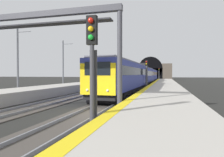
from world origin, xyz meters
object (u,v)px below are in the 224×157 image
(train_adjacent_platform, at_px, (126,75))
(railway_signal_near, at_px, (92,65))
(overhead_signal_gantry, at_px, (47,35))
(catenary_mast_near, at_px, (63,64))
(railway_signal_far, at_px, (159,73))
(catenary_mast_far, at_px, (18,61))
(railway_signal_mid, at_px, (146,73))
(train_main_approaching, at_px, (143,75))

(train_adjacent_platform, relative_size, railway_signal_near, 8.57)
(overhead_signal_gantry, height_order, catenary_mast_near, catenary_mast_near)
(railway_signal_far, height_order, overhead_signal_gantry, overhead_signal_gantry)
(train_adjacent_platform, distance_m, catenary_mast_near, 20.12)
(catenary_mast_far, bearing_deg, overhead_signal_gantry, -132.26)
(train_adjacent_platform, bearing_deg, overhead_signal_gantry, -175.78)
(railway_signal_mid, height_order, railway_signal_far, railway_signal_far)
(railway_signal_mid, distance_m, catenary_mast_near, 13.91)
(train_main_approaching, xyz_separation_m, catenary_mast_near, (-12.39, 11.80, 1.86))
(railway_signal_mid, relative_size, catenary_mast_near, 0.55)
(overhead_signal_gantry, bearing_deg, train_adjacent_platform, 3.75)
(overhead_signal_gantry, bearing_deg, railway_signal_mid, -14.25)
(train_main_approaching, distance_m, overhead_signal_gantry, 31.54)
(train_adjacent_platform, relative_size, railway_signal_mid, 8.91)
(train_adjacent_platform, height_order, catenary_mast_near, catenary_mast_near)
(train_main_approaching, height_order, railway_signal_far, railway_signal_far)
(train_main_approaching, xyz_separation_m, railway_signal_near, (-35.29, -1.96, 0.57))
(catenary_mast_near, bearing_deg, railway_signal_near, -149.01)
(train_adjacent_platform, bearing_deg, train_main_approaching, -141.97)
(railway_signal_far, height_order, catenary_mast_far, catenary_mast_far)
(railway_signal_far, height_order, catenary_mast_near, catenary_mast_near)
(overhead_signal_gantry, bearing_deg, train_main_approaching, -4.52)
(train_main_approaching, bearing_deg, railway_signal_mid, 9.67)
(railway_signal_mid, height_order, catenary_mast_far, catenary_mast_far)
(catenary_mast_near, relative_size, catenary_mast_far, 1.02)
(train_adjacent_platform, height_order, catenary_mast_far, catenary_mast_far)
(train_adjacent_platform, xyz_separation_m, catenary_mast_near, (-18.83, 6.85, 1.78))
(catenary_mast_far, bearing_deg, railway_signal_mid, -56.87)
(train_main_approaching, relative_size, train_adjacent_platform, 1.43)
(railway_signal_far, bearing_deg, railway_signal_near, 0.00)
(railway_signal_near, bearing_deg, railway_signal_far, -180.00)
(railway_signal_near, height_order, railway_signal_mid, railway_signal_near)
(railway_signal_far, bearing_deg, catenary_mast_far, -12.15)
(train_main_approaching, bearing_deg, overhead_signal_gantry, -2.86)
(railway_signal_far, bearing_deg, train_adjacent_platform, -11.29)
(railway_signal_near, xyz_separation_m, catenary_mast_far, (12.44, 13.75, 1.22))
(overhead_signal_gantry, bearing_deg, railway_signal_near, -131.82)
(train_adjacent_platform, relative_size, catenary_mast_far, 5.02)
(train_main_approaching, relative_size, catenary_mast_far, 7.16)
(overhead_signal_gantry, xyz_separation_m, catenary_mast_near, (18.94, 9.32, -0.79))
(catenary_mast_near, bearing_deg, catenary_mast_far, -180.00)
(railway_signal_near, height_order, catenary_mast_far, catenary_mast_far)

